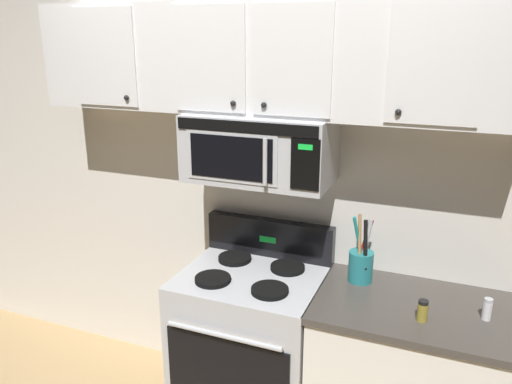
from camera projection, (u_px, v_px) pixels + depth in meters
name	position (u px, v px, depth m)	size (l,w,h in m)	color
back_wall	(275.00, 178.00, 2.90)	(5.20, 0.10, 2.70)	silver
stove_range	(252.00, 344.00, 2.84)	(0.76, 0.69, 1.12)	#B7BABF
over_range_microwave	(260.00, 148.00, 2.61)	(0.76, 0.43, 0.35)	#B7BABF
upper_cabinets	(262.00, 59.00, 2.51)	(2.50, 0.36, 0.55)	silver
counter_segment	(405.00, 383.00, 2.55)	(0.93, 0.65, 0.90)	white
utensil_crock_teal	(361.00, 263.00, 2.62)	(0.13, 0.13, 0.37)	teal
salt_shaker	(487.00, 309.00, 2.27)	(0.04, 0.04, 0.10)	white
spice_jar	(423.00, 311.00, 2.26)	(0.05, 0.05, 0.10)	olive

